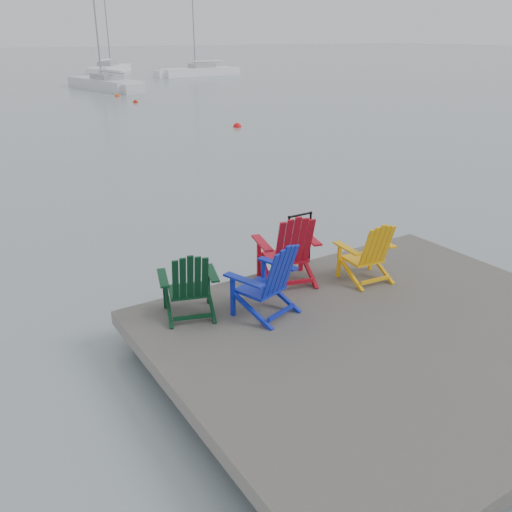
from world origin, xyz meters
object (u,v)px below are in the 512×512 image
buoy_a (237,127)px  buoy_c (136,103)px  handrail (300,234)px  chair_red (289,248)px  chair_green (189,283)px  sailboat_mid (110,70)px  chair_blue (268,279)px  chair_yellow (369,251)px  buoy_d (117,97)px  sailboat_near (105,85)px  sailboat_far (199,72)px

buoy_a → buoy_c: buoy_a is taller
handrail → chair_red: (-0.57, -0.50, 0.04)m
buoy_c → buoy_a: bearing=-87.4°
chair_green → sailboat_mid: sailboat_mid is taller
chair_blue → chair_green: bearing=133.1°
chair_yellow → buoy_d: bearing=83.8°
chair_green → sailboat_mid: (17.75, 57.72, -0.64)m
chair_yellow → sailboat_near: bearing=84.2°
sailboat_far → buoy_d: size_ratio=32.92×
chair_blue → sailboat_near: (10.21, 39.26, -0.68)m
sailboat_far → buoy_a: sailboat_far is taller
buoy_d → sailboat_far: bearing=47.4°
chair_blue → sailboat_mid: bearing=56.0°
sailboat_near → buoy_a: bearing=-100.0°
chair_red → sailboat_far: size_ratio=0.10×
sailboat_far → buoy_a: bearing=150.4°
handrail → sailboat_near: 39.08m
chair_blue → buoy_c: bearing=55.1°
buoy_c → sailboat_near: bearing=83.0°
chair_red → buoy_d: (8.36, 32.75, -1.08)m
handrail → chair_blue: bearing=-139.8°
chair_green → sailboat_far: (24.41, 48.42, -0.64)m
chair_green → sailboat_near: size_ratio=0.08×
sailboat_far → buoy_c: 24.49m
chair_red → buoy_a: 18.61m
sailboat_far → handrail: bearing=149.3°
chair_red → chair_yellow: bearing=-14.1°
handrail → chair_red: bearing=-139.0°
chair_yellow → buoy_d: (7.27, 33.35, -1.00)m
chair_blue → chair_yellow: (1.93, 0.09, -0.04)m
sailboat_mid → buoy_a: bearing=-62.5°
handrail → buoy_a: bearing=63.0°
handrail → buoy_a: size_ratio=2.24×
handrail → chair_red: 0.76m
sailboat_far → buoy_c: (-14.50, -19.73, -0.36)m
chair_red → chair_yellow: 1.25m
buoy_c → sailboat_far: bearing=53.7°
buoy_a → buoy_d: size_ratio=1.12×
sailboat_mid → buoy_c: sailboat_mid is taller
chair_yellow → chair_blue: bearing=-171.2°
chair_yellow → buoy_a: bearing=72.1°
chair_blue → buoy_d: size_ratio=2.97×
chair_green → buoy_c: size_ratio=2.87×
chair_yellow → sailboat_near: sailboat_near is taller
sailboat_near → buoy_d: 5.92m
chair_blue → buoy_a: size_ratio=2.66×
chair_green → buoy_a: 19.65m
sailboat_mid → sailboat_far: (6.66, -9.30, 0.00)m
chair_yellow → sailboat_far: (21.54, 48.85, -0.65)m
chair_blue → chair_red: (0.84, 0.69, 0.04)m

